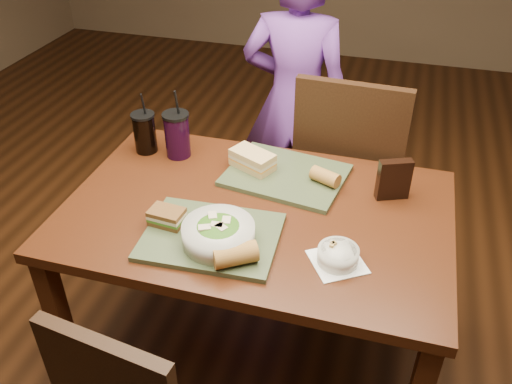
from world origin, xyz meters
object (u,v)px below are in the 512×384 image
(dining_table, at_px, (256,230))
(sandwich_far, at_px, (253,160))
(cup_cola, at_px, (145,132))
(chip_bag, at_px, (394,180))
(salad_bowl, at_px, (218,233))
(baguette_near, at_px, (235,255))
(tray_near, at_px, (211,237))
(diner, at_px, (295,102))
(cup_berry, at_px, (177,134))
(soup_bowl, at_px, (338,255))
(baguette_far, at_px, (325,177))
(chair_far, at_px, (347,172))
(tray_far, at_px, (286,175))
(sandwich_near, at_px, (167,217))

(dining_table, height_order, sandwich_far, sandwich_far)
(cup_cola, xyz_separation_m, chip_bag, (0.96, -0.06, -0.01))
(dining_table, xyz_separation_m, salad_bowl, (-0.06, -0.22, 0.15))
(baguette_near, bearing_deg, tray_near, 137.41)
(chip_bag, bearing_deg, cup_cola, 153.72)
(diner, distance_m, salad_bowl, 1.16)
(cup_cola, relative_size, cup_berry, 0.90)
(tray_near, height_order, soup_bowl, soup_bowl)
(cup_cola, relative_size, chip_bag, 1.68)
(baguette_far, xyz_separation_m, chip_bag, (0.23, 0.00, 0.03))
(chip_bag, bearing_deg, chair_far, 92.77)
(chair_far, distance_m, chip_bag, 0.51)
(tray_far, xyz_separation_m, sandwich_near, (-0.30, -0.39, 0.03))
(dining_table, bearing_deg, salad_bowl, -104.25)
(diner, height_order, tray_near, diner)
(sandwich_near, xyz_separation_m, baguette_far, (0.45, 0.37, 0.00))
(baguette_near, bearing_deg, soup_bowl, 20.14)
(cup_berry, height_order, chip_bag, cup_berry)
(diner, xyz_separation_m, chip_bag, (0.51, -0.74, 0.11))
(salad_bowl, xyz_separation_m, cup_berry, (-0.33, 0.48, 0.04))
(dining_table, xyz_separation_m, cup_cola, (-0.53, 0.25, 0.17))
(tray_near, bearing_deg, chip_bag, 36.35)
(sandwich_far, distance_m, cup_berry, 0.32)
(chair_far, relative_size, cup_cola, 4.13)
(sandwich_far, distance_m, baguette_far, 0.28)
(dining_table, relative_size, cup_cola, 5.21)
(chair_far, distance_m, tray_far, 0.46)
(baguette_near, xyz_separation_m, cup_cola, (-0.55, 0.55, 0.03))
(cup_cola, bearing_deg, soup_bowl, -28.10)
(baguette_near, height_order, cup_berry, cup_berry)
(tray_near, bearing_deg, cup_berry, 123.58)
(cup_cola, bearing_deg, baguette_far, -4.76)
(dining_table, relative_size, tray_near, 3.10)
(sandwich_near, bearing_deg, chair_far, 57.69)
(salad_bowl, height_order, sandwich_far, salad_bowl)
(cup_cola, bearing_deg, chair_far, 24.09)
(baguette_far, distance_m, cup_berry, 0.60)
(soup_bowl, bearing_deg, tray_near, -179.93)
(tray_near, height_order, tray_far, same)
(cup_berry, bearing_deg, diner, 64.71)
(soup_bowl, bearing_deg, cup_cola, 151.90)
(sandwich_far, xyz_separation_m, cup_berry, (-0.31, 0.03, 0.04))
(sandwich_near, bearing_deg, baguette_near, -24.06)
(dining_table, xyz_separation_m, sandwich_far, (-0.08, 0.22, 0.14))
(diner, distance_m, tray_near, 1.12)
(baguette_near, height_order, chip_bag, chip_bag)
(diner, xyz_separation_m, tray_far, (0.12, -0.71, 0.05))
(diner, distance_m, cup_berry, 0.76)
(dining_table, height_order, tray_near, tray_near)
(dining_table, distance_m, cup_cola, 0.61)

